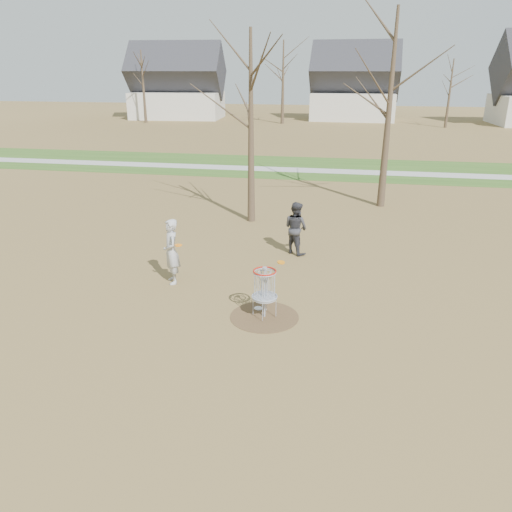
{
  "coord_description": "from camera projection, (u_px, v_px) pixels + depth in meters",
  "views": [
    {
      "loc": [
        1.89,
        -11.42,
        6.06
      ],
      "look_at": [
        -0.5,
        1.5,
        1.1
      ],
      "focal_mm": 35.0,
      "sensor_mm": 36.0,
      "label": 1
    }
  ],
  "objects": [
    {
      "name": "discs_in_play",
      "position": [
        232.0,
        254.0,
        14.32
      ],
      "size": [
        3.22,
        0.33,
        0.41
      ],
      "color": "orange",
      "rests_on": "ground"
    },
    {
      "name": "dirt_circle",
      "position": [
        264.0,
        317.0,
        12.97
      ],
      "size": [
        1.8,
        1.8,
        0.01
      ],
      "primitive_type": "cylinder",
      "color": "#47331E",
      "rests_on": "ground"
    },
    {
      "name": "houses_row",
      "position": [
        374.0,
        91.0,
        59.34
      ],
      "size": [
        56.51,
        10.01,
        7.26
      ],
      "color": "silver",
      "rests_on": "ground"
    },
    {
      "name": "disc_golf_basket",
      "position": [
        265.0,
        285.0,
        12.65
      ],
      "size": [
        0.64,
        0.64,
        1.35
      ],
      "color": "#9EA3AD",
      "rests_on": "ground"
    },
    {
      "name": "green_band",
      "position": [
        318.0,
        168.0,
        32.29
      ],
      "size": [
        160.0,
        8.0,
        0.01
      ],
      "primitive_type": "cube",
      "color": "#2D5119",
      "rests_on": "ground"
    },
    {
      "name": "bare_trees",
      "position": [
        353.0,
        77.0,
        43.7
      ],
      "size": [
        52.62,
        44.98,
        9.0
      ],
      "color": "#382B1E",
      "rests_on": "ground"
    },
    {
      "name": "footpath",
      "position": [
        317.0,
        171.0,
        31.36
      ],
      "size": [
        160.0,
        1.5,
        0.01
      ],
      "primitive_type": "cube",
      "color": "#9E9E99",
      "rests_on": "green_band"
    },
    {
      "name": "player_standing",
      "position": [
        171.0,
        252.0,
        14.72
      ],
      "size": [
        0.77,
        0.86,
        1.97
      ],
      "primitive_type": "imported",
      "rotation": [
        0.0,
        0.0,
        -1.05
      ],
      "color": "#B0B0B0",
      "rests_on": "ground"
    },
    {
      "name": "disc_grounded",
      "position": [
        258.0,
        308.0,
        13.39
      ],
      "size": [
        0.22,
        0.22,
        0.02
      ],
      "primitive_type": "cylinder",
      "color": "white",
      "rests_on": "dirt_circle"
    },
    {
      "name": "player_throwing",
      "position": [
        296.0,
        228.0,
        17.14
      ],
      "size": [
        1.13,
        1.09,
        1.83
      ],
      "primitive_type": "imported",
      "rotation": [
        0.0,
        0.0,
        2.51
      ],
      "color": "#313236",
      "rests_on": "ground"
    },
    {
      "name": "ground",
      "position": [
        264.0,
        317.0,
        12.97
      ],
      "size": [
        160.0,
        160.0,
        0.0
      ],
      "primitive_type": "plane",
      "color": "brown",
      "rests_on": "ground"
    }
  ]
}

